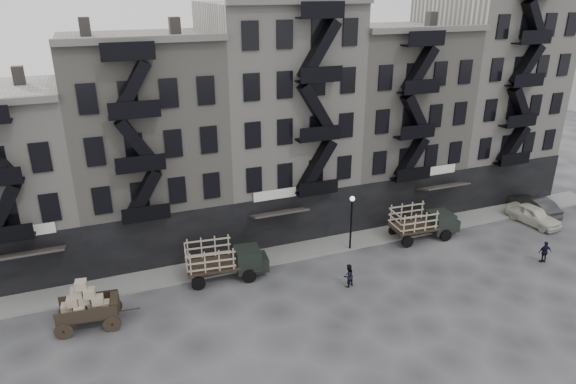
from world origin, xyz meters
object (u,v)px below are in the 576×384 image
object	(u,v)px
wagon	(85,301)
car_east	(534,215)
stake_truck_east	(423,220)
car_far	(534,205)
stake_truck_west	(224,258)
pedestrian_mid	(348,276)
policeman	(545,252)

from	to	relation	value
wagon	car_east	world-z (taller)	wagon
stake_truck_east	car_far	xyz separation A→B (m)	(11.49, 0.30, -0.73)
stake_truck_west	car_east	xyz separation A→B (m)	(25.55, -1.11, -0.76)
car_far	pedestrian_mid	size ratio (longest dim) A/B	3.01
wagon	car_east	xyz separation A→B (m)	(34.19, 1.13, -0.95)
stake_truck_east	car_east	xyz separation A→B (m)	(9.93, -1.17, -0.75)
wagon	stake_truck_east	distance (m)	24.38
car_far	policeman	xyz separation A→B (m)	(-5.74, -6.59, 0.02)
car_far	policeman	size ratio (longest dim) A/B	2.97
car_far	policeman	world-z (taller)	policeman
stake_truck_west	pedestrian_mid	world-z (taller)	stake_truck_west
pedestrian_mid	policeman	world-z (taller)	policeman
wagon	car_far	size ratio (longest dim) A/B	0.78
stake_truck_west	wagon	bearing A→B (deg)	-159.15
stake_truck_west	car_far	xyz separation A→B (m)	(27.11, 0.37, -0.73)
stake_truck_east	car_far	distance (m)	11.52
stake_truck_east	wagon	bearing A→B (deg)	-170.94
wagon	stake_truck_west	world-z (taller)	wagon
stake_truck_west	policeman	world-z (taller)	stake_truck_west
wagon	car_far	xyz separation A→B (m)	(35.76, 2.61, -0.92)
car_east	pedestrian_mid	size ratio (longest dim) A/B	2.81
policeman	stake_truck_west	bearing A→B (deg)	-3.10
stake_truck_west	pedestrian_mid	xyz separation A→B (m)	(7.12, -3.94, -0.73)
stake_truck_west	car_far	size ratio (longest dim) A/B	1.15
wagon	policeman	xyz separation A→B (m)	(30.02, -3.98, -0.91)
stake_truck_west	policeman	bearing A→B (deg)	-9.89
stake_truck_east	policeman	distance (m)	8.55
stake_truck_east	policeman	xyz separation A→B (m)	(5.75, -6.28, -0.71)
pedestrian_mid	policeman	size ratio (longest dim) A/B	0.99
wagon	stake_truck_west	size ratio (longest dim) A/B	0.68
car_east	stake_truck_east	bearing A→B (deg)	165.30
stake_truck_east	pedestrian_mid	size ratio (longest dim) A/B	3.40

